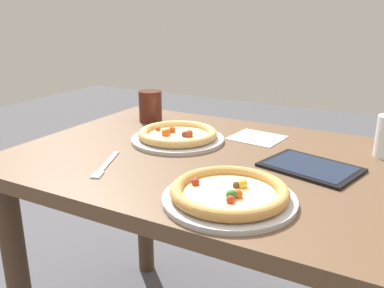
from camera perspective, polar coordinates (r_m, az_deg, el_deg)
dining_table at (r=1.26m, az=2.20°, el=-6.69°), size 1.12×0.83×0.75m
pizza_near at (r=0.92m, az=5.15°, el=-6.85°), size 0.30×0.30×0.04m
pizza_far at (r=1.33m, az=-1.98°, el=1.14°), size 0.30×0.30×0.04m
drink_cup_colored at (r=1.57m, az=-5.73°, el=5.18°), size 0.09×0.09×0.12m
paper_napkin at (r=1.38m, az=8.90°, el=0.85°), size 0.18×0.16×0.00m
fork at (r=1.15m, az=-11.79°, el=-2.89°), size 0.09×0.19×0.00m
tablet at (r=1.15m, az=15.97°, el=-3.09°), size 0.28×0.23×0.01m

